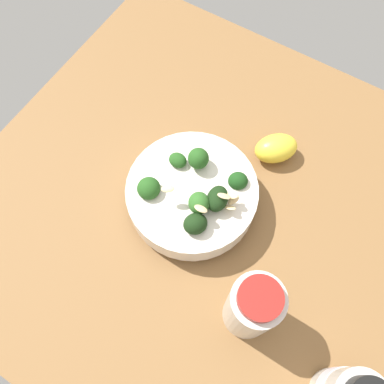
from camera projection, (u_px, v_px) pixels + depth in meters
The scene contains 4 objects.
ground_plane at pixel (200, 205), 63.03cm from camera, with size 67.63×67.63×4.15cm, color brown.
bowl_of_broccoli at pixel (192, 194), 57.75cm from camera, with size 18.52×18.52×8.72cm.
lemon_wedge at pixel (276, 148), 62.36cm from camera, with size 6.69×4.54×4.19cm, color yellow.
bottle_tall at pixel (252, 307), 48.54cm from camera, with size 6.28×6.28×13.25cm.
Camera 1 is at (20.90, 11.42, 56.33)cm, focal length 38.14 mm.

